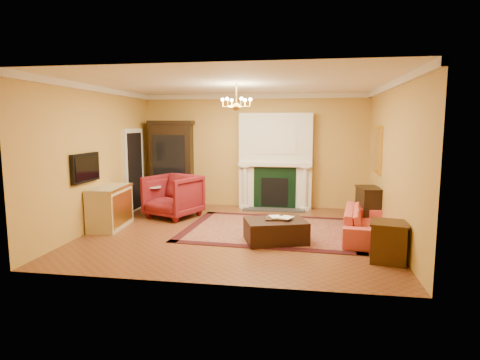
% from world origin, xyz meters
% --- Properties ---
extents(floor, '(6.00, 5.50, 0.02)m').
position_xyz_m(floor, '(0.00, 0.00, -0.01)').
color(floor, brown).
rests_on(floor, ground).
extents(ceiling, '(6.00, 5.50, 0.02)m').
position_xyz_m(ceiling, '(0.00, 0.00, 3.01)').
color(ceiling, white).
rests_on(ceiling, wall_back).
extents(wall_back, '(6.00, 0.02, 3.00)m').
position_xyz_m(wall_back, '(0.00, 2.76, 1.50)').
color(wall_back, '#B59040').
rests_on(wall_back, floor).
extents(wall_front, '(6.00, 0.02, 3.00)m').
position_xyz_m(wall_front, '(0.00, -2.76, 1.50)').
color(wall_front, '#B59040').
rests_on(wall_front, floor).
extents(wall_left, '(0.02, 5.50, 3.00)m').
position_xyz_m(wall_left, '(-3.01, 0.00, 1.50)').
color(wall_left, '#B59040').
rests_on(wall_left, floor).
extents(wall_right, '(0.02, 5.50, 3.00)m').
position_xyz_m(wall_right, '(3.01, 0.00, 1.50)').
color(wall_right, '#B59040').
rests_on(wall_right, floor).
extents(fireplace, '(1.90, 0.70, 2.50)m').
position_xyz_m(fireplace, '(0.60, 2.57, 1.19)').
color(fireplace, silver).
rests_on(fireplace, wall_back).
extents(crown_molding, '(6.00, 5.50, 0.12)m').
position_xyz_m(crown_molding, '(0.00, 0.96, 2.94)').
color(crown_molding, silver).
rests_on(crown_molding, ceiling).
extents(doorway, '(0.08, 1.05, 2.10)m').
position_xyz_m(doorway, '(-2.95, 1.70, 1.05)').
color(doorway, silver).
rests_on(doorway, wall_left).
extents(tv_panel, '(0.09, 0.95, 0.58)m').
position_xyz_m(tv_panel, '(-2.95, -0.60, 1.35)').
color(tv_panel, black).
rests_on(tv_panel, wall_left).
extents(gilt_mirror, '(0.06, 0.76, 1.05)m').
position_xyz_m(gilt_mirror, '(2.97, 1.40, 1.65)').
color(gilt_mirror, gold).
rests_on(gilt_mirror, wall_right).
extents(chandelier, '(0.63, 0.55, 0.53)m').
position_xyz_m(chandelier, '(-0.00, 0.00, 2.61)').
color(chandelier, gold).
rests_on(chandelier, ceiling).
extents(oriental_rug, '(3.80, 2.94, 0.01)m').
position_xyz_m(oriental_rug, '(0.72, 0.29, 0.01)').
color(oriental_rug, '#450E12').
rests_on(oriental_rug, floor).
extents(china_cabinet, '(1.14, 0.59, 2.21)m').
position_xyz_m(china_cabinet, '(-2.20, 2.49, 1.10)').
color(china_cabinet, black).
rests_on(china_cabinet, floor).
extents(wingback_armchair, '(1.40, 1.36, 1.12)m').
position_xyz_m(wingback_armchair, '(-1.73, 1.12, 0.56)').
color(wingback_armchair, maroon).
rests_on(wingback_armchair, floor).
extents(pedestal_table, '(0.40, 0.40, 0.72)m').
position_xyz_m(pedestal_table, '(-2.27, 1.21, 0.42)').
color(pedestal_table, black).
rests_on(pedestal_table, floor).
extents(commode, '(0.66, 1.24, 0.90)m').
position_xyz_m(commode, '(-2.73, -0.08, 0.45)').
color(commode, '#C4B18F').
rests_on(commode, floor).
extents(coral_sofa, '(0.85, 2.05, 0.78)m').
position_xyz_m(coral_sofa, '(2.56, -0.02, 0.39)').
color(coral_sofa, '#D44543').
rests_on(coral_sofa, floor).
extents(end_table, '(0.63, 0.63, 0.62)m').
position_xyz_m(end_table, '(2.72, -1.38, 0.31)').
color(end_table, '#351E0E').
rests_on(end_table, floor).
extents(console_table, '(0.51, 0.77, 0.81)m').
position_xyz_m(console_table, '(2.78, 1.10, 0.40)').
color(console_table, black).
rests_on(console_table, floor).
extents(leather_ottoman, '(1.30, 1.10, 0.41)m').
position_xyz_m(leather_ottoman, '(0.84, -0.58, 0.22)').
color(leather_ottoman, black).
rests_on(leather_ottoman, oriental_rug).
extents(ottoman_tray, '(0.46, 0.38, 0.03)m').
position_xyz_m(ottoman_tray, '(0.85, -0.53, 0.44)').
color(ottoman_tray, black).
rests_on(ottoman_tray, leather_ottoman).
extents(book_a, '(0.20, 0.10, 0.28)m').
position_xyz_m(book_a, '(0.74, -0.56, 0.60)').
color(book_a, gray).
rests_on(book_a, ottoman_tray).
extents(book_b, '(0.21, 0.10, 0.30)m').
position_xyz_m(book_b, '(0.93, -0.50, 0.61)').
color(book_b, gray).
rests_on(book_b, ottoman_tray).
extents(topiary_left, '(0.15, 0.15, 0.40)m').
position_xyz_m(topiary_left, '(-0.04, 2.53, 1.45)').
color(topiary_left, tan).
rests_on(topiary_left, fireplace).
extents(topiary_right, '(0.16, 0.16, 0.44)m').
position_xyz_m(topiary_right, '(1.28, 2.53, 1.47)').
color(topiary_right, tan).
rests_on(topiary_right, fireplace).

